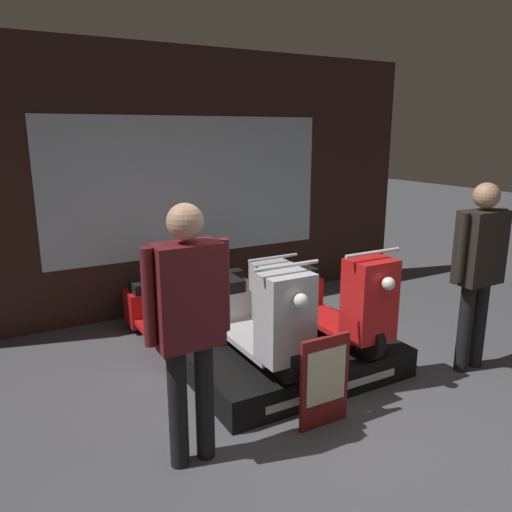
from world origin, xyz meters
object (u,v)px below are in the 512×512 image
(scooter_backrow_0, at_px, (163,313))
(person_left_browsing, at_px, (188,315))
(scooter_display_right, at_px, (333,300))
(person_right_browsing, at_px, (479,261))
(scooter_display_left, at_px, (254,316))
(scooter_backrow_1, at_px, (250,297))
(price_sign_board, at_px, (325,381))

(scooter_backrow_0, distance_m, person_left_browsing, 2.06)
(scooter_display_right, xyz_separation_m, person_right_browsing, (1.10, -0.72, 0.41))
(scooter_display_right, bearing_deg, person_right_browsing, -33.22)
(scooter_display_left, bearing_deg, scooter_backrow_0, 110.60)
(scooter_display_left, xyz_separation_m, person_right_browsing, (1.96, -0.72, 0.41))
(scooter_display_right, relative_size, scooter_backrow_0, 1.00)
(scooter_backrow_1, xyz_separation_m, price_sign_board, (-0.44, -1.99, -0.01))
(scooter_backrow_0, xyz_separation_m, person_right_browsing, (2.40, -1.90, 0.68))
(scooter_backrow_0, height_order, price_sign_board, scooter_backrow_0)
(scooter_display_left, height_order, scooter_backrow_1, scooter_display_left)
(person_left_browsing, bearing_deg, scooter_backrow_0, 76.77)
(person_left_browsing, bearing_deg, scooter_display_left, 39.08)
(person_right_browsing, relative_size, price_sign_board, 2.43)
(scooter_display_left, bearing_deg, price_sign_board, -78.98)
(person_left_browsing, relative_size, price_sign_board, 2.45)
(person_right_browsing, bearing_deg, scooter_display_right, 146.78)
(price_sign_board, bearing_deg, scooter_display_left, 101.02)
(scooter_display_left, bearing_deg, person_left_browsing, -140.92)
(scooter_display_right, bearing_deg, scooter_display_left, 180.00)
(scooter_display_left, height_order, price_sign_board, scooter_display_left)
(scooter_display_left, relative_size, scooter_backrow_1, 1.00)
(scooter_backrow_1, xyz_separation_m, person_right_browsing, (1.37, -1.90, 0.68))
(scooter_backrow_1, bearing_deg, scooter_backrow_0, 180.00)
(scooter_display_left, bearing_deg, scooter_backrow_1, 63.12)
(scooter_display_right, bearing_deg, person_left_browsing, -157.60)
(scooter_display_right, distance_m, scooter_backrow_0, 1.77)
(scooter_display_left, distance_m, scooter_backrow_0, 1.28)
(scooter_display_right, bearing_deg, scooter_backrow_1, 102.74)
(scooter_display_right, height_order, person_right_browsing, person_right_browsing)
(scooter_backrow_1, distance_m, person_right_browsing, 2.43)
(scooter_backrow_0, bearing_deg, scooter_display_left, -69.40)
(scooter_display_left, xyz_separation_m, scooter_display_right, (0.86, 0.00, 0.00))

